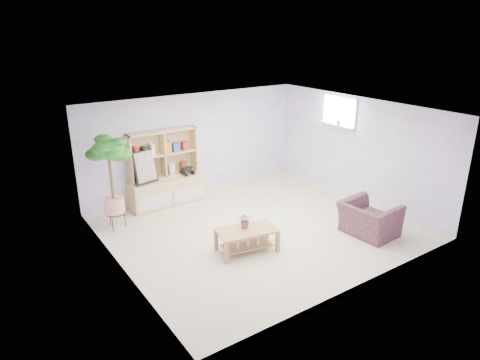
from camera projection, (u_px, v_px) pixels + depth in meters
floor at (258, 231)px, 8.50m from camera, size 5.50×5.00×0.01m
ceiling at (259, 111)px, 7.67m from camera, size 5.50×5.00×0.01m
walls at (258, 174)px, 8.08m from camera, size 5.51×5.01×2.40m
baseboard at (258, 228)px, 8.48m from camera, size 5.50×5.00×0.10m
window at (340, 111)px, 9.72m from camera, size 0.10×0.98×0.68m
window_sill at (337, 125)px, 9.79m from camera, size 0.14×1.00×0.04m
storage_unit at (166, 169)px, 9.47m from camera, size 1.69×0.57×1.69m
poster at (145, 167)px, 9.10m from camera, size 0.53×0.22×0.72m
toy_truck at (187, 171)px, 9.72m from camera, size 0.40×0.31×0.19m
coffee_table at (247, 240)px, 7.67m from camera, size 1.14×0.76×0.43m
table_plant at (245, 220)px, 7.62m from camera, size 0.33×0.32×0.27m
floor_tree at (112, 184)px, 8.28m from camera, size 0.80×0.80×1.90m
armchair at (369, 217)px, 8.23m from camera, size 0.94×1.06×0.74m
sill_plant at (339, 120)px, 9.70m from camera, size 0.14×0.11×0.23m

